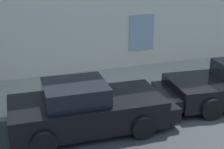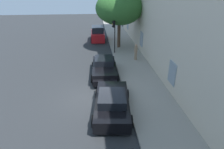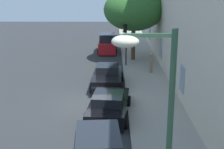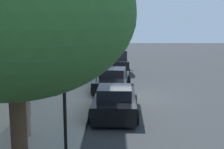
{
  "view_description": "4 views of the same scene",
  "coord_description": "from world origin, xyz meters",
  "px_view_note": "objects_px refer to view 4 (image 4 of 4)",
  "views": [
    {
      "loc": [
        -5.53,
        -7.07,
        4.64
      ],
      "look_at": [
        -2.52,
        1.69,
        1.26
      ],
      "focal_mm": 52.66,
      "sensor_mm": 36.0,
      "label": 1
    },
    {
      "loc": [
        11.08,
        0.21,
        6.92
      ],
      "look_at": [
        -1.51,
        1.42,
        0.96
      ],
      "focal_mm": 30.91,
      "sensor_mm": 36.0,
      "label": 2
    },
    {
      "loc": [
        17.71,
        1.37,
        6.93
      ],
      "look_at": [
        -1.09,
        1.28,
        1.53
      ],
      "focal_mm": 52.45,
      "sensor_mm": 36.0,
      "label": 3
    },
    {
      "loc": [
        -17.35,
        0.97,
        4.42
      ],
      "look_at": [
        -1.78,
        1.11,
        1.6
      ],
      "focal_mm": 49.55,
      "sensor_mm": 36.0,
      "label": 4
    }
  ],
  "objects_px": {
    "traffic_light": "(67,86)",
    "sportscar_yellow_flank": "(112,81)",
    "hatchback_distant": "(116,63)",
    "tree_near_kerb": "(12,15)",
    "pedestrian_admiring": "(26,115)",
    "sportscar_red_lead": "(115,101)",
    "street_lamp": "(101,22)"
  },
  "relations": [
    {
      "from": "sportscar_yellow_flank",
      "to": "hatchback_distant",
      "type": "bearing_deg",
      "value": -2.79
    },
    {
      "from": "sportscar_yellow_flank",
      "to": "pedestrian_admiring",
      "type": "height_order",
      "value": "pedestrian_admiring"
    },
    {
      "from": "traffic_light",
      "to": "street_lamp",
      "type": "xyz_separation_m",
      "value": [
        19.62,
        -0.08,
        1.61
      ]
    },
    {
      "from": "sportscar_yellow_flank",
      "to": "street_lamp",
      "type": "bearing_deg",
      "value": 6.74
    },
    {
      "from": "sportscar_red_lead",
      "to": "pedestrian_admiring",
      "type": "distance_m",
      "value": 4.53
    },
    {
      "from": "sportscar_red_lead",
      "to": "street_lamp",
      "type": "distance_m",
      "value": 14.67
    },
    {
      "from": "sportscar_red_lead",
      "to": "pedestrian_admiring",
      "type": "xyz_separation_m",
      "value": [
        -3.13,
        3.26,
        0.34
      ]
    },
    {
      "from": "traffic_light",
      "to": "pedestrian_admiring",
      "type": "bearing_deg",
      "value": 39.17
    },
    {
      "from": "tree_near_kerb",
      "to": "traffic_light",
      "type": "xyz_separation_m",
      "value": [
        2.02,
        -0.78,
        -1.96
      ]
    },
    {
      "from": "hatchback_distant",
      "to": "pedestrian_admiring",
      "type": "relative_size",
      "value": 2.41
    },
    {
      "from": "street_lamp",
      "to": "sportscar_red_lead",
      "type": "bearing_deg",
      "value": -174.78
    },
    {
      "from": "sportscar_red_lead",
      "to": "traffic_light",
      "type": "bearing_deg",
      "value": 165.82
    },
    {
      "from": "traffic_light",
      "to": "tree_near_kerb",
      "type": "bearing_deg",
      "value": 158.91
    },
    {
      "from": "pedestrian_admiring",
      "to": "sportscar_red_lead",
      "type": "bearing_deg",
      "value": -46.11
    },
    {
      "from": "sportscar_yellow_flank",
      "to": "tree_near_kerb",
      "type": "distance_m",
      "value": 13.02
    },
    {
      "from": "traffic_light",
      "to": "pedestrian_admiring",
      "type": "distance_m",
      "value": 3.38
    },
    {
      "from": "sportscar_red_lead",
      "to": "tree_near_kerb",
      "type": "xyz_separation_m",
      "value": [
        -7.46,
        2.15,
        3.89
      ]
    },
    {
      "from": "hatchback_distant",
      "to": "street_lamp",
      "type": "distance_m",
      "value": 4.81
    },
    {
      "from": "traffic_light",
      "to": "sportscar_yellow_flank",
      "type": "bearing_deg",
      "value": -6.62
    },
    {
      "from": "hatchback_distant",
      "to": "street_lamp",
      "type": "bearing_deg",
      "value": 23.56
    },
    {
      "from": "sportscar_red_lead",
      "to": "hatchback_distant",
      "type": "height_order",
      "value": "hatchback_distant"
    },
    {
      "from": "hatchback_distant",
      "to": "tree_near_kerb",
      "type": "distance_m",
      "value": 18.9
    },
    {
      "from": "sportscar_red_lead",
      "to": "pedestrian_admiring",
      "type": "relative_size",
      "value": 2.95
    },
    {
      "from": "street_lamp",
      "to": "sportscar_yellow_flank",
      "type": "bearing_deg",
      "value": -173.26
    },
    {
      "from": "sportscar_yellow_flank",
      "to": "traffic_light",
      "type": "relative_size",
      "value": 1.42
    },
    {
      "from": "sportscar_yellow_flank",
      "to": "pedestrian_admiring",
      "type": "xyz_separation_m",
      "value": [
        -7.93,
        3.07,
        0.35
      ]
    },
    {
      "from": "hatchback_distant",
      "to": "sportscar_red_lead",
      "type": "bearing_deg",
      "value": 179.41
    },
    {
      "from": "sportscar_red_lead",
      "to": "hatchback_distant",
      "type": "relative_size",
      "value": 1.23
    },
    {
      "from": "hatchback_distant",
      "to": "pedestrian_admiring",
      "type": "distance_m",
      "value": 14.48
    },
    {
      "from": "hatchback_distant",
      "to": "street_lamp",
      "type": "height_order",
      "value": "street_lamp"
    },
    {
      "from": "pedestrian_admiring",
      "to": "sportscar_yellow_flank",
      "type": "bearing_deg",
      "value": -21.15
    },
    {
      "from": "traffic_light",
      "to": "street_lamp",
      "type": "relative_size",
      "value": 0.6
    }
  ]
}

